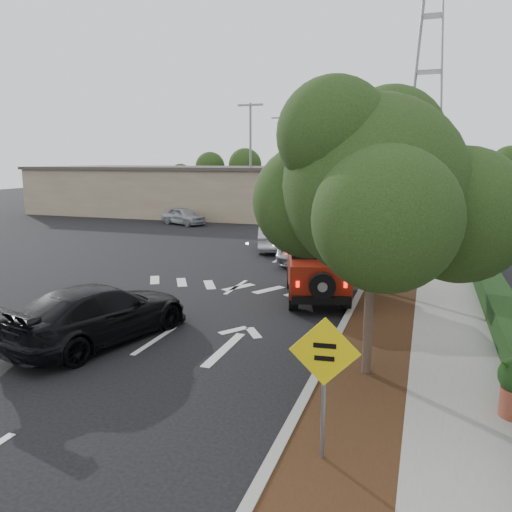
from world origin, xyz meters
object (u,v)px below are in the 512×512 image
at_px(black_suv_oncoming, 100,313).
at_px(speed_hump_sign, 324,369).
at_px(silver_suv_ahead, 318,247).
at_px(red_jeep, 316,266).

height_order(black_suv_oncoming, speed_hump_sign, speed_hump_sign).
xyz_separation_m(black_suv_oncoming, speed_hump_sign, (6.67, -3.55, 0.84)).
relative_size(silver_suv_ahead, speed_hump_sign, 2.27).
distance_m(red_jeep, speed_hump_sign, 9.87).
bearing_deg(black_suv_oncoming, speed_hump_sign, 166.15).
height_order(red_jeep, speed_hump_sign, speed_hump_sign).
height_order(red_jeep, silver_suv_ahead, red_jeep).
relative_size(red_jeep, silver_suv_ahead, 0.86).
relative_size(black_suv_oncoming, speed_hump_sign, 2.26).
bearing_deg(silver_suv_ahead, red_jeep, -68.30).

